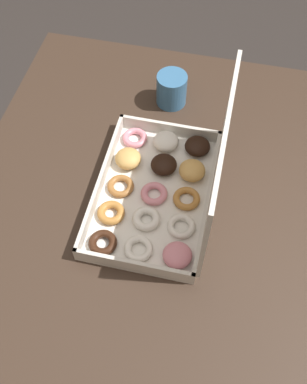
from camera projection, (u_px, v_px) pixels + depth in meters
ground_plane at (154, 316)px, 1.58m from camera, size 8.00×8.00×0.00m
dining_table at (154, 233)px, 1.05m from camera, size 1.00×0.84×0.74m
donut_box at (170, 183)px, 0.93m from camera, size 0.36×0.25×0.27m
coffee_mug at (172, 89)px, 1.09m from camera, size 0.07×0.07×0.08m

